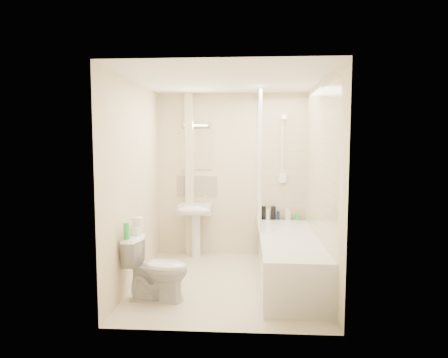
{
  "coord_description": "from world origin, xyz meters",
  "views": [
    {
      "loc": [
        0.26,
        -4.66,
        1.7
      ],
      "look_at": [
        -0.05,
        0.2,
        1.24
      ],
      "focal_mm": 32.0,
      "sensor_mm": 36.0,
      "label": 1
    }
  ],
  "objects": [
    {
      "name": "wall_right",
      "position": [
        1.1,
        0.0,
        1.2
      ],
      "size": [
        0.02,
        2.5,
        2.4
      ],
      "primitive_type": "cube",
      "color": "beige",
      "rests_on": "ground"
    },
    {
      "name": "floor",
      "position": [
        0.0,
        0.0,
        0.0
      ],
      "size": [
        2.5,
        2.5,
        0.0
      ],
      "primitive_type": "plane",
      "color": "beige",
      "rests_on": "ground"
    },
    {
      "name": "toilet_roll_upper",
      "position": [
        -0.95,
        -0.44,
        0.83
      ],
      "size": [
        0.12,
        0.12,
        0.09
      ],
      "primitive_type": "cylinder",
      "color": "white",
      "rests_on": "toilet_roll_lower"
    },
    {
      "name": "green_bottle",
      "position": [
        -1.01,
        -0.65,
        0.77
      ],
      "size": [
        0.06,
        0.06,
        0.17
      ],
      "primitive_type": "cylinder",
      "color": "green",
      "rests_on": "toilet"
    },
    {
      "name": "pipe_boxing",
      "position": [
        -0.62,
        1.19,
        1.2
      ],
      "size": [
        0.12,
        0.12,
        2.4
      ],
      "primitive_type": "cube",
      "color": "beige",
      "rests_on": "ground"
    },
    {
      "name": "tile_right",
      "position": [
        1.09,
        0.09,
        1.42
      ],
      "size": [
        0.01,
        2.1,
        1.75
      ],
      "primitive_type": "cube",
      "color": "beige",
      "rests_on": "wall_right"
    },
    {
      "name": "bottle_cream",
      "position": [
        0.82,
        1.16,
        0.64
      ],
      "size": [
        0.07,
        0.07,
        0.18
      ],
      "primitive_type": "cylinder",
      "color": "beige",
      "rests_on": "bathtub"
    },
    {
      "name": "toilet",
      "position": [
        -0.72,
        -0.55,
        0.34
      ],
      "size": [
        0.51,
        0.74,
        0.68
      ],
      "primitive_type": "imported",
      "rotation": [
        0.0,
        0.0,
        1.48
      ],
      "color": "white",
      "rests_on": "ground"
    },
    {
      "name": "shower_fixture",
      "position": [
        0.75,
        1.19,
        1.55
      ],
      "size": [
        0.1,
        0.16,
        0.99
      ],
      "color": "white",
      "rests_on": "wall_back"
    },
    {
      "name": "mirror",
      "position": [
        -0.52,
        1.24,
        1.58
      ],
      "size": [
        0.46,
        0.01,
        0.6
      ],
      "primitive_type": "cube",
      "color": "white",
      "rests_on": "wall_back"
    },
    {
      "name": "ceiling",
      "position": [
        0.0,
        0.0,
        2.4
      ],
      "size": [
        2.2,
        2.5,
        0.02
      ],
      "primitive_type": "cube",
      "color": "white",
      "rests_on": "wall_back"
    },
    {
      "name": "bottle_white_b",
      "position": [
        0.85,
        1.16,
        0.62
      ],
      "size": [
        0.05,
        0.05,
        0.14
      ],
      "primitive_type": "cylinder",
      "color": "silver",
      "rests_on": "bathtub"
    },
    {
      "name": "strip_light",
      "position": [
        -0.52,
        1.22,
        1.95
      ],
      "size": [
        0.42,
        0.07,
        0.07
      ],
      "primitive_type": "cube",
      "color": "silver",
      "rests_on": "wall_back"
    },
    {
      "name": "tile_back",
      "position": [
        0.75,
        1.24,
        1.42
      ],
      "size": [
        0.7,
        0.01,
        1.75
      ],
      "primitive_type": "cube",
      "color": "beige",
      "rests_on": "wall_back"
    },
    {
      "name": "bottle_black_a",
      "position": [
        0.48,
        1.16,
        0.65
      ],
      "size": [
        0.07,
        0.07,
        0.2
      ],
      "primitive_type": "cylinder",
      "color": "black",
      "rests_on": "bathtub"
    },
    {
      "name": "wall_left",
      "position": [
        -1.1,
        0.0,
        1.2
      ],
      "size": [
        0.02,
        2.5,
        2.4
      ],
      "primitive_type": "cube",
      "color": "beige",
      "rests_on": "ground"
    },
    {
      "name": "bottle_white_a",
      "position": [
        0.54,
        1.16,
        0.63
      ],
      "size": [
        0.06,
        0.06,
        0.15
      ],
      "primitive_type": "cylinder",
      "color": "white",
      "rests_on": "bathtub"
    },
    {
      "name": "shower_screen",
      "position": [
        0.4,
        0.8,
        1.45
      ],
      "size": [
        0.04,
        0.92,
        1.8
      ],
      "color": "white",
      "rests_on": "bathtub"
    },
    {
      "name": "bathtub",
      "position": [
        0.75,
        0.09,
        0.29
      ],
      "size": [
        0.7,
        2.1,
        0.55
      ],
      "color": "white",
      "rests_on": "ground"
    },
    {
      "name": "wall_back",
      "position": [
        0.0,
        1.25,
        1.2
      ],
      "size": [
        2.2,
        0.02,
        2.4
      ],
      "primitive_type": "cube",
      "color": "beige",
      "rests_on": "ground"
    },
    {
      "name": "splashback",
      "position": [
        -0.52,
        1.24,
        1.03
      ],
      "size": [
        0.6,
        0.02,
        0.3
      ],
      "primitive_type": "cube",
      "color": "beige",
      "rests_on": "wall_back"
    },
    {
      "name": "toilet_roll_lower",
      "position": [
        -0.97,
        -0.48,
        0.73
      ],
      "size": [
        0.12,
        0.12,
        0.1
      ],
      "primitive_type": "cylinder",
      "color": "white",
      "rests_on": "toilet"
    },
    {
      "name": "bottle_green",
      "position": [
        0.97,
        1.16,
        0.59
      ],
      "size": [
        0.07,
        0.07,
        0.08
      ],
      "primitive_type": "cylinder",
      "color": "green",
      "rests_on": "bathtub"
    },
    {
      "name": "bottle_blue",
      "position": [
        0.69,
        1.16,
        0.61
      ],
      "size": [
        0.04,
        0.04,
        0.12
      ],
      "primitive_type": "cylinder",
      "color": "navy",
      "rests_on": "bathtub"
    },
    {
      "name": "bottle_black_b",
      "position": [
        0.62,
        1.16,
        0.65
      ],
      "size": [
        0.07,
        0.07,
        0.2
      ],
      "primitive_type": "cylinder",
      "color": "black",
      "rests_on": "bathtub"
    },
    {
      "name": "pedestal_sink",
      "position": [
        -0.52,
        1.01,
        0.63
      ],
      "size": [
        0.47,
        0.45,
        0.9
      ],
      "color": "white",
      "rests_on": "ground"
    }
  ]
}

